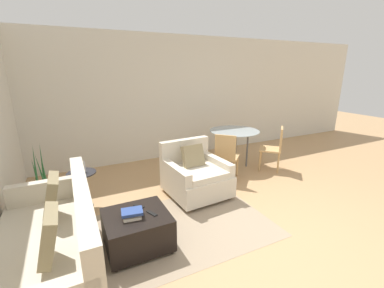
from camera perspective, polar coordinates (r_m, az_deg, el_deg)
The scene contains 15 objects.
ground_plane at distance 3.52m, azimuth 19.43°, elevation -19.74°, with size 20.00×20.00×0.00m, color tan.
wall_back at distance 5.97m, azimuth -4.95°, elevation 10.10°, with size 12.00×0.06×2.75m.
area_rug at distance 3.58m, azimuth -2.47°, elevation -17.98°, with size 2.37×1.58×0.01m.
couch at distance 3.02m, azimuth -28.68°, elevation -20.20°, with size 0.90×1.95×0.93m.
armchair at distance 4.25m, azimuth 0.72°, elevation -6.96°, with size 0.96×1.00×0.87m.
ottoman at distance 3.20m, azimuth -12.08°, elevation -18.03°, with size 0.72×0.66×0.42m.
book_stack at distance 3.04m, azimuth -13.21°, elevation -14.83°, with size 0.26×0.21×0.08m.
tv_remote_primary at distance 3.08m, azimuth -8.92°, elevation -14.96°, with size 0.10×0.15×0.01m.
tv_remote_secondary at distance 3.24m, azimuth -11.74°, elevation -13.37°, with size 0.12×0.14×0.01m.
potted_plant at distance 4.34m, azimuth -30.10°, elevation -10.45°, with size 0.35×0.35×1.04m.
side_table at distance 4.17m, azimuth -23.14°, elevation -7.96°, with size 0.41×0.41×0.56m.
picture_frame at distance 4.08m, azimuth -23.52°, elevation -4.80°, with size 0.13×0.06×0.16m.
dining_table at distance 5.51m, azimuth 9.37°, elevation 2.00°, with size 1.04×1.04×0.77m.
dining_chair_near_left at distance 4.75m, azimuth 7.58°, elevation -2.21°, with size 0.59×0.59×0.90m.
dining_chair_near_right at distance 5.48m, azimuth 17.99°, elevation -0.36°, with size 0.59×0.59×0.90m.
Camera 1 is at (-2.17, -1.90, 2.02)m, focal length 24.00 mm.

